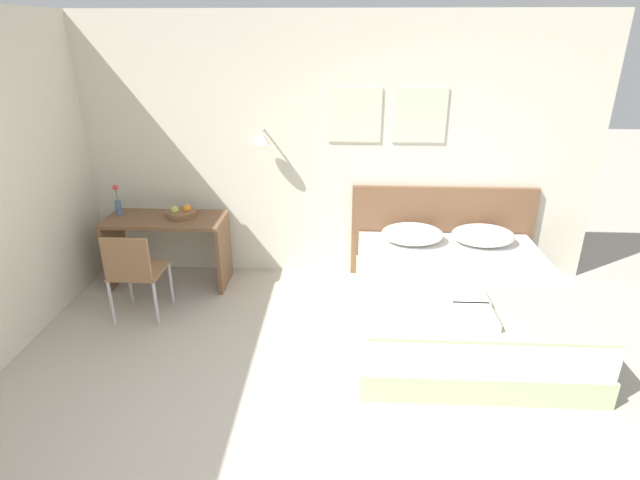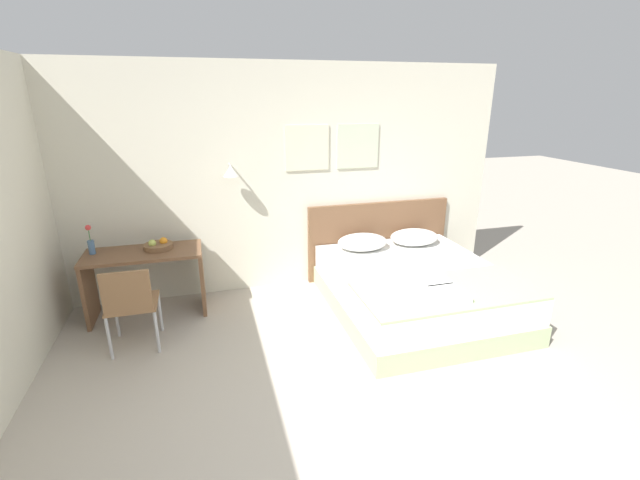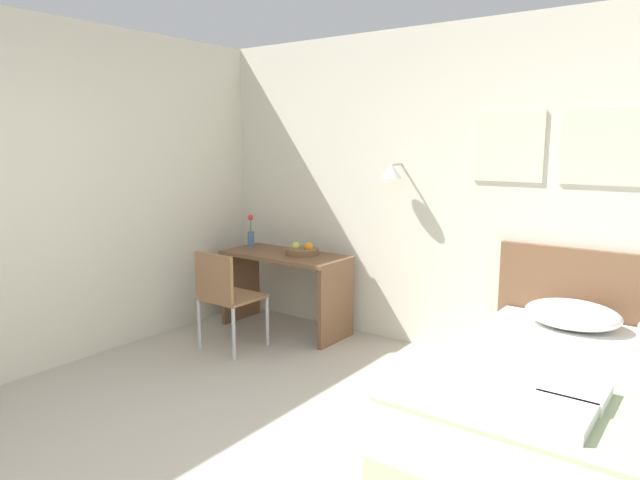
# 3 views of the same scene
# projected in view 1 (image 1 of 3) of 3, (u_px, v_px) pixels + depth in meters

# --- Properties ---
(wall_back) EXTENTS (5.59, 0.31, 2.65)m
(wall_back) POSITION_uv_depth(u_px,v_px,m) (320.00, 151.00, 5.06)
(wall_back) COLOR beige
(wall_back) RESTS_ON ground_plane
(bed) EXTENTS (1.77, 2.06, 0.50)m
(bed) POSITION_uv_depth(u_px,v_px,m) (459.00, 303.00, 4.38)
(bed) COLOR #B2C693
(bed) RESTS_ON ground_plane
(headboard) EXTENTS (1.89, 0.06, 0.99)m
(headboard) POSITION_uv_depth(u_px,v_px,m) (441.00, 232.00, 5.26)
(headboard) COLOR brown
(headboard) RESTS_ON ground_plane
(pillow_left) EXTENTS (0.61, 0.46, 0.18)m
(pillow_left) POSITION_uv_depth(u_px,v_px,m) (412.00, 234.00, 4.96)
(pillow_left) COLOR white
(pillow_left) RESTS_ON bed
(pillow_right) EXTENTS (0.61, 0.46, 0.18)m
(pillow_right) POSITION_uv_depth(u_px,v_px,m) (483.00, 235.00, 4.92)
(pillow_right) COLOR white
(pillow_right) RESTS_ON bed
(throw_blanket) EXTENTS (1.72, 0.82, 0.02)m
(throw_blanket) POSITION_uv_depth(u_px,v_px,m) (480.00, 312.00, 3.73)
(throw_blanket) COLOR #B2C693
(throw_blanket) RESTS_ON bed
(folded_towel_near_foot) EXTENTS (0.29, 0.29, 0.06)m
(folded_towel_near_foot) POSITION_uv_depth(u_px,v_px,m) (467.00, 297.00, 3.85)
(folded_towel_near_foot) COLOR white
(folded_towel_near_foot) RESTS_ON throw_blanket
(folded_towel_mid_bed) EXTENTS (0.34, 0.33, 0.06)m
(folded_towel_mid_bed) POSITION_uv_depth(u_px,v_px,m) (471.00, 317.00, 3.59)
(folded_towel_mid_bed) COLOR white
(folded_towel_mid_bed) RESTS_ON throw_blanket
(desk) EXTENTS (1.19, 0.54, 0.72)m
(desk) POSITION_uv_depth(u_px,v_px,m) (167.00, 238.00, 5.08)
(desk) COLOR brown
(desk) RESTS_ON ground_plane
(desk_chair) EXTENTS (0.45, 0.45, 0.84)m
(desk_chair) POSITION_uv_depth(u_px,v_px,m) (134.00, 269.00, 4.43)
(desk_chair) COLOR #8E6642
(desk_chair) RESTS_ON ground_plane
(fruit_bowl) EXTENTS (0.30, 0.30, 0.12)m
(fruit_bowl) POSITION_uv_depth(u_px,v_px,m) (181.00, 213.00, 5.03)
(fruit_bowl) COLOR brown
(fruit_bowl) RESTS_ON desk
(flower_vase) EXTENTS (0.06, 0.06, 0.31)m
(flower_vase) POSITION_uv_depth(u_px,v_px,m) (118.00, 203.00, 5.05)
(flower_vase) COLOR #4C7099
(flower_vase) RESTS_ON desk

